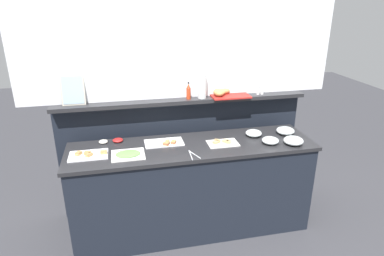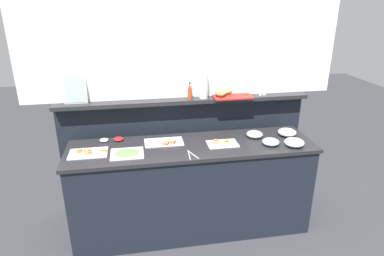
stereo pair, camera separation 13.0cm
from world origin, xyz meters
name	(u,v)px [view 2 (the right image)]	position (x,y,z in m)	size (l,w,h in m)	color
ground_plane	(184,196)	(0.00, 0.60, 0.00)	(12.00, 12.00, 0.00)	#38383D
buffet_counter	(192,188)	(0.00, 0.00, 0.47)	(2.34, 0.63, 0.94)	black
back_ledge_unit	(185,149)	(0.00, 0.49, 0.67)	(2.61, 0.22, 1.27)	black
upper_wall_panel	(183,31)	(0.00, 0.51, 1.94)	(3.21, 0.08, 1.33)	white
sandwich_platter_front	(222,143)	(0.29, -0.03, 0.95)	(0.29, 0.19, 0.04)	white
sandwich_platter_rear	(165,142)	(-0.25, 0.09, 0.95)	(0.37, 0.20, 0.04)	white
sandwich_platter_side	(89,153)	(-0.94, -0.03, 0.95)	(0.34, 0.22, 0.04)	silver
cold_cuts_platter	(127,153)	(-0.60, -0.09, 0.95)	(0.29, 0.24, 0.02)	white
glass_bowl_large	(255,134)	(0.65, 0.08, 0.97)	(0.16, 0.16, 0.06)	silver
glass_bowl_medium	(294,143)	(0.94, -0.18, 0.97)	(0.19, 0.19, 0.07)	silver
glass_bowl_small	(271,142)	(0.73, -0.12, 0.97)	(0.16, 0.16, 0.06)	silver
glass_bowl_extra	(287,133)	(0.98, 0.07, 0.97)	(0.18, 0.18, 0.07)	silver
condiment_bowl_cream	(118,139)	(-0.69, 0.23, 0.96)	(0.10, 0.10, 0.03)	red
condiment_bowl_red	(104,140)	(-0.82, 0.23, 0.95)	(0.09, 0.09, 0.03)	silver
serving_tongs	(191,155)	(-0.05, -0.21, 0.94)	(0.08, 0.19, 0.01)	#B7BABF
hot_sauce_bottle	(190,92)	(0.05, 0.40, 1.35)	(0.04, 0.04, 0.18)	red
salt_shaker	(261,91)	(0.81, 0.41, 1.32)	(0.03, 0.03, 0.09)	white
pepper_shaker	(265,91)	(0.85, 0.41, 1.32)	(0.03, 0.03, 0.09)	white
bread_basket	(225,94)	(0.42, 0.42, 1.31)	(0.40, 0.26, 0.08)	#B2231E
framed_picture	(75,89)	(-1.07, 0.45, 1.42)	(0.22, 0.07, 0.29)	#B2AD9E
water_carafe	(204,86)	(0.19, 0.41, 1.40)	(0.09, 0.09, 0.25)	silver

